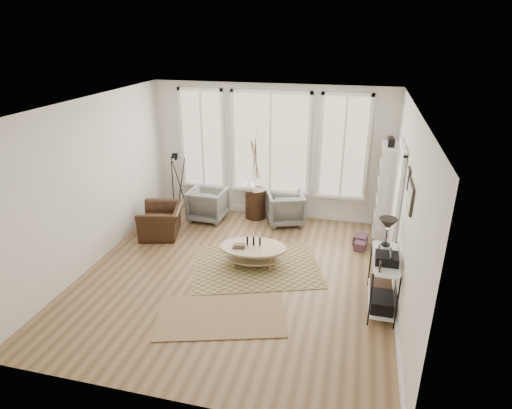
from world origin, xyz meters
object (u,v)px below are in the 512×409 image
(armchair_right, at_px, (285,208))
(side_table, at_px, (255,179))
(coffee_table, at_px, (253,250))
(accent_chair, at_px, (162,221))
(armchair_left, at_px, (208,204))
(bookcase, at_px, (385,191))
(low_shelf, at_px, (383,276))

(armchair_right, relative_size, side_table, 0.41)
(coffee_table, xyz_separation_m, accent_chair, (-2.10, 0.76, 0.01))
(coffee_table, height_order, armchair_left, armchair_left)
(bookcase, bearing_deg, armchair_left, -178.27)
(bookcase, relative_size, armchair_right, 2.69)
(low_shelf, relative_size, armchair_left, 1.67)
(armchair_left, height_order, accent_chair, armchair_left)
(bookcase, xyz_separation_m, armchair_right, (-2.00, 0.09, -0.61))
(low_shelf, relative_size, accent_chair, 1.38)
(coffee_table, relative_size, side_table, 0.67)
(coffee_table, height_order, armchair_right, armchair_right)
(coffee_table, relative_size, armchair_right, 1.65)
(low_shelf, height_order, accent_chair, low_shelf)
(low_shelf, relative_size, coffee_table, 1.04)
(side_table, relative_size, accent_chair, 1.99)
(bookcase, xyz_separation_m, accent_chair, (-4.35, -1.06, -0.65))
(accent_chair, bearing_deg, armchair_left, 130.34)
(bookcase, xyz_separation_m, armchair_left, (-3.70, -0.11, -0.60))
(armchair_left, distance_m, armchair_right, 1.71)
(armchair_left, distance_m, side_table, 1.18)
(low_shelf, xyz_separation_m, side_table, (-2.65, 2.75, 0.39))
(bookcase, height_order, armchair_right, bookcase)
(coffee_table, relative_size, armchair_left, 1.61)
(armchair_left, xyz_separation_m, accent_chair, (-0.66, -0.95, -0.05))
(coffee_table, distance_m, accent_chair, 2.24)
(armchair_left, bearing_deg, accent_chair, 57.24)
(low_shelf, distance_m, coffee_table, 2.31)
(coffee_table, xyz_separation_m, armchair_right, (0.25, 1.91, 0.06))
(side_table, bearing_deg, armchair_left, -161.26)
(bookcase, relative_size, side_table, 1.10)
(low_shelf, xyz_separation_m, armchair_left, (-3.64, 2.41, -0.16))
(armchair_right, bearing_deg, accent_chair, 6.08)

